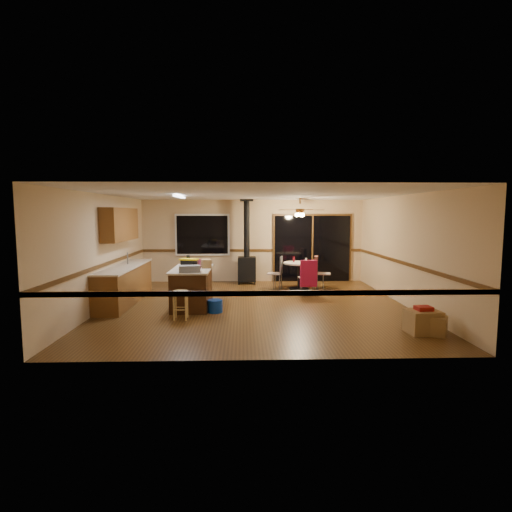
{
  "coord_description": "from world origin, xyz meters",
  "views": [
    {
      "loc": [
        -0.3,
        -9.21,
        2.15
      ],
      "look_at": [
        0.0,
        0.3,
        1.15
      ],
      "focal_mm": 28.0,
      "sensor_mm": 36.0,
      "label": 1
    }
  ],
  "objects_px": {
    "chair_left": "(278,269)",
    "kitchen_island": "(192,287)",
    "toolbox_black": "(189,264)",
    "blue_bucket": "(215,306)",
    "bar_stool": "(181,305)",
    "box_corner_b": "(434,325)",
    "box_under_window": "(200,278)",
    "dining_table": "(299,271)",
    "chair_right": "(317,268)",
    "toolbox_grey": "(190,269)",
    "chair_near": "(308,273)",
    "box_corner_a": "(423,322)",
    "wood_stove": "(247,260)"
  },
  "relations": [
    {
      "from": "kitchen_island",
      "to": "toolbox_grey",
      "type": "height_order",
      "value": "toolbox_grey"
    },
    {
      "from": "dining_table",
      "to": "kitchen_island",
      "type": "bearing_deg",
      "value": -144.2
    },
    {
      "from": "toolbox_black",
      "to": "blue_bucket",
      "type": "bearing_deg",
      "value": -41.92
    },
    {
      "from": "box_corner_a",
      "to": "dining_table",
      "type": "bearing_deg",
      "value": 111.23
    },
    {
      "from": "chair_left",
      "to": "box_corner_b",
      "type": "relative_size",
      "value": 1.23
    },
    {
      "from": "chair_left",
      "to": "kitchen_island",
      "type": "bearing_deg",
      "value": -136.42
    },
    {
      "from": "kitchen_island",
      "to": "wood_stove",
      "type": "bearing_deg",
      "value": 66.91
    },
    {
      "from": "kitchen_island",
      "to": "dining_table",
      "type": "distance_m",
      "value": 3.44
    },
    {
      "from": "chair_left",
      "to": "bar_stool",
      "type": "bearing_deg",
      "value": -125.31
    },
    {
      "from": "dining_table",
      "to": "box_corner_b",
      "type": "bearing_deg",
      "value": -67.51
    },
    {
      "from": "dining_table",
      "to": "box_corner_a",
      "type": "relative_size",
      "value": 1.65
    },
    {
      "from": "toolbox_grey",
      "to": "chair_right",
      "type": "distance_m",
      "value": 4.26
    },
    {
      "from": "kitchen_island",
      "to": "wood_stove",
      "type": "height_order",
      "value": "wood_stove"
    },
    {
      "from": "toolbox_black",
      "to": "blue_bucket",
      "type": "relative_size",
      "value": 1.05
    },
    {
      "from": "toolbox_grey",
      "to": "dining_table",
      "type": "height_order",
      "value": "toolbox_grey"
    },
    {
      "from": "toolbox_grey",
      "to": "box_corner_a",
      "type": "height_order",
      "value": "toolbox_grey"
    },
    {
      "from": "blue_bucket",
      "to": "box_under_window",
      "type": "relative_size",
      "value": 0.69
    },
    {
      "from": "kitchen_island",
      "to": "wood_stove",
      "type": "distance_m",
      "value": 3.33
    },
    {
      "from": "toolbox_black",
      "to": "blue_bucket",
      "type": "distance_m",
      "value": 1.21
    },
    {
      "from": "bar_stool",
      "to": "box_under_window",
      "type": "bearing_deg",
      "value": 90.85
    },
    {
      "from": "wood_stove",
      "to": "box_corner_b",
      "type": "height_order",
      "value": "wood_stove"
    },
    {
      "from": "blue_bucket",
      "to": "chair_near",
      "type": "relative_size",
      "value": 0.47
    },
    {
      "from": "chair_left",
      "to": "chair_near",
      "type": "height_order",
      "value": "same"
    },
    {
      "from": "dining_table",
      "to": "chair_right",
      "type": "height_order",
      "value": "chair_right"
    },
    {
      "from": "bar_stool",
      "to": "kitchen_island",
      "type": "bearing_deg",
      "value": 85.38
    },
    {
      "from": "chair_right",
      "to": "box_corner_a",
      "type": "height_order",
      "value": "chair_right"
    },
    {
      "from": "toolbox_grey",
      "to": "chair_right",
      "type": "relative_size",
      "value": 0.65
    },
    {
      "from": "blue_bucket",
      "to": "chair_near",
      "type": "height_order",
      "value": "chair_near"
    },
    {
      "from": "blue_bucket",
      "to": "box_corner_b",
      "type": "xyz_separation_m",
      "value": [
        4.03,
        -1.77,
        0.03
      ]
    },
    {
      "from": "kitchen_island",
      "to": "box_corner_b",
      "type": "height_order",
      "value": "kitchen_island"
    },
    {
      "from": "bar_stool",
      "to": "box_corner_a",
      "type": "relative_size",
      "value": 1.07
    },
    {
      "from": "bar_stool",
      "to": "box_under_window",
      "type": "height_order",
      "value": "bar_stool"
    },
    {
      "from": "kitchen_island",
      "to": "chair_right",
      "type": "bearing_deg",
      "value": 32.36
    },
    {
      "from": "blue_bucket",
      "to": "chair_right",
      "type": "height_order",
      "value": "chair_right"
    },
    {
      "from": "toolbox_grey",
      "to": "chair_near",
      "type": "distance_m",
      "value": 3.38
    },
    {
      "from": "kitchen_island",
      "to": "toolbox_grey",
      "type": "xyz_separation_m",
      "value": [
        0.03,
        -0.59,
        0.52
      ]
    },
    {
      "from": "toolbox_grey",
      "to": "chair_near",
      "type": "bearing_deg",
      "value": 30.89
    },
    {
      "from": "chair_near",
      "to": "box_under_window",
      "type": "xyz_separation_m",
      "value": [
        -3.06,
        1.82,
        -0.4
      ]
    },
    {
      "from": "bar_stool",
      "to": "box_corner_b",
      "type": "bearing_deg",
      "value": -14.47
    },
    {
      "from": "wood_stove",
      "to": "blue_bucket",
      "type": "xyz_separation_m",
      "value": [
        -0.73,
        -3.63,
        -0.59
      ]
    },
    {
      "from": "dining_table",
      "to": "chair_left",
      "type": "relative_size",
      "value": 1.78
    },
    {
      "from": "chair_near",
      "to": "box_corner_b",
      "type": "bearing_deg",
      "value": -64.07
    },
    {
      "from": "blue_bucket",
      "to": "chair_near",
      "type": "distance_m",
      "value": 2.93
    },
    {
      "from": "kitchen_island",
      "to": "box_corner_b",
      "type": "distance_m",
      "value": 5.17
    },
    {
      "from": "box_corner_b",
      "to": "toolbox_grey",
      "type": "bearing_deg",
      "value": 158.93
    },
    {
      "from": "kitchen_island",
      "to": "chair_right",
      "type": "height_order",
      "value": "chair_right"
    },
    {
      "from": "box_under_window",
      "to": "box_corner_b",
      "type": "bearing_deg",
      "value": -48.13
    },
    {
      "from": "chair_right",
      "to": "toolbox_grey",
      "type": "bearing_deg",
      "value": -140.69
    },
    {
      "from": "wood_stove",
      "to": "chair_left",
      "type": "distance_m",
      "value": 1.32
    },
    {
      "from": "toolbox_grey",
      "to": "chair_near",
      "type": "height_order",
      "value": "toolbox_grey"
    }
  ]
}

